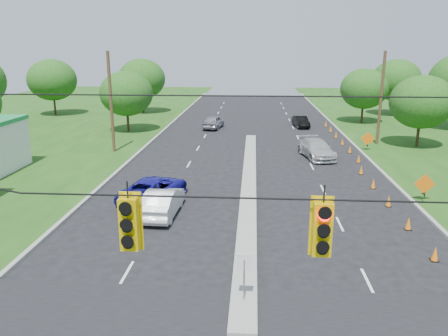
{
  "coord_description": "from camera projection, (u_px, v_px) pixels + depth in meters",
  "views": [
    {
      "loc": [
        0.24,
        -8.33,
        9.16
      ],
      "look_at": [
        -1.34,
        14.86,
        2.8
      ],
      "focal_mm": 35.0,
      "sensor_mm": 36.0,
      "label": 1
    }
  ],
  "objects": [
    {
      "name": "curb_left",
      "position": [
        140.0,
        152.0,
        39.98
      ],
      "size": [
        0.25,
        110.0,
        0.16
      ],
      "primitive_type": "cube",
      "color": "gray",
      "rests_on": "ground"
    },
    {
      "name": "curb_right",
      "position": [
        364.0,
        156.0,
        38.65
      ],
      "size": [
        0.25,
        110.0,
        0.16
      ],
      "primitive_type": "cube",
      "color": "gray",
      "rests_on": "ground"
    },
    {
      "name": "median",
      "position": [
        249.0,
        184.0,
        30.65
      ],
      "size": [
        1.0,
        34.0,
        0.18
      ],
      "primitive_type": "cube",
      "color": "gray",
      "rests_on": "ground"
    },
    {
      "name": "median_sign",
      "position": [
        244.0,
        268.0,
        15.83
      ],
      "size": [
        0.55,
        0.06,
        2.05
      ],
      "color": "gray",
      "rests_on": "ground"
    },
    {
      "name": "signal_span",
      "position": [
        235.0,
        280.0,
        8.17
      ],
      "size": [
        25.6,
        0.32,
        9.0
      ],
      "color": "#422D1C",
      "rests_on": "ground"
    },
    {
      "name": "utility_pole_far_left",
      "position": [
        111.0,
        103.0,
        38.95
      ],
      "size": [
        0.28,
        0.28,
        9.0
      ],
      "primitive_type": "cylinder",
      "color": "#422D1C",
      "rests_on": "ground"
    },
    {
      "name": "utility_pole_far_right",
      "position": [
        381.0,
        99.0,
        42.12
      ],
      "size": [
        0.28,
        0.28,
        9.0
      ],
      "primitive_type": "cylinder",
      "color": "#422D1C",
      "rests_on": "ground"
    },
    {
      "name": "cone_2",
      "position": [
        435.0,
        254.0,
        19.42
      ],
      "size": [
        0.32,
        0.32,
        0.7
      ],
      "primitive_type": "cone",
      "color": "orange",
      "rests_on": "ground"
    },
    {
      "name": "cone_3",
      "position": [
        408.0,
        223.0,
        22.79
      ],
      "size": [
        0.32,
        0.32,
        0.7
      ],
      "primitive_type": "cone",
      "color": "orange",
      "rests_on": "ground"
    },
    {
      "name": "cone_4",
      "position": [
        389.0,
        201.0,
        26.16
      ],
      "size": [
        0.32,
        0.32,
        0.7
      ],
      "primitive_type": "cone",
      "color": "orange",
      "rests_on": "ground"
    },
    {
      "name": "cone_5",
      "position": [
        373.0,
        184.0,
        29.53
      ],
      "size": [
        0.32,
        0.32,
        0.7
      ],
      "primitive_type": "cone",
      "color": "orange",
      "rests_on": "ground"
    },
    {
      "name": "cone_6",
      "position": [
        361.0,
        170.0,
        32.9
      ],
      "size": [
        0.32,
        0.32,
        0.7
      ],
      "primitive_type": "cone",
      "color": "orange",
      "rests_on": "ground"
    },
    {
      "name": "cone_7",
      "position": [
        359.0,
        159.0,
        36.22
      ],
      "size": [
        0.32,
        0.32,
        0.7
      ],
      "primitive_type": "cone",
      "color": "orange",
      "rests_on": "ground"
    },
    {
      "name": "cone_8",
      "position": [
        350.0,
        149.0,
        39.59
      ],
      "size": [
        0.32,
        0.32,
        0.7
      ],
      "primitive_type": "cone",
      "color": "orange",
      "rests_on": "ground"
    },
    {
      "name": "cone_9",
      "position": [
        342.0,
        141.0,
        42.96
      ],
      "size": [
        0.32,
        0.32,
        0.7
      ],
      "primitive_type": "cone",
      "color": "orange",
      "rests_on": "ground"
    },
    {
      "name": "cone_10",
      "position": [
        336.0,
        135.0,
        46.33
      ],
      "size": [
        0.32,
        0.32,
        0.7
      ],
      "primitive_type": "cone",
      "color": "orange",
      "rests_on": "ground"
    },
    {
      "name": "cone_11",
      "position": [
        331.0,
        129.0,
        49.7
      ],
      "size": [
        0.32,
        0.32,
        0.7
      ],
      "primitive_type": "cone",
      "color": "orange",
      "rests_on": "ground"
    },
    {
      "name": "cone_12",
      "position": [
        326.0,
        124.0,
        53.07
      ],
      "size": [
        0.32,
        0.32,
        0.7
      ],
      "primitive_type": "cone",
      "color": "orange",
      "rests_on": "ground"
    },
    {
      "name": "work_sign_1",
      "position": [
        425.0,
        185.0,
        26.77
      ],
      "size": [
        1.27,
        0.58,
        1.37
      ],
      "color": "black",
      "rests_on": "ground"
    },
    {
      "name": "work_sign_2",
      "position": [
        368.0,
        139.0,
        40.24
      ],
      "size": [
        1.27,
        0.58,
        1.37
      ],
      "color": "black",
      "rests_on": "ground"
    },
    {
      "name": "tree_4",
      "position": [
        52.0,
        80.0,
        61.02
      ],
      "size": [
        6.72,
        6.72,
        7.84
      ],
      "color": "black",
      "rests_on": "ground"
    },
    {
      "name": "tree_5",
      "position": [
        126.0,
        94.0,
        48.71
      ],
      "size": [
        5.88,
        5.88,
        6.86
      ],
      "color": "black",
      "rests_on": "ground"
    },
    {
      "name": "tree_6",
      "position": [
        142.0,
        79.0,
        63.12
      ],
      "size": [
        6.72,
        6.72,
        7.84
      ],
      "color": "black",
      "rests_on": "ground"
    },
    {
      "name": "tree_9",
      "position": [
        422.0,
        102.0,
        40.97
      ],
      "size": [
        5.88,
        5.88,
        6.86
      ],
      "color": "black",
      "rests_on": "ground"
    },
    {
      "name": "tree_11",
      "position": [
        396.0,
        80.0,
        60.75
      ],
      "size": [
        6.72,
        6.72,
        7.84
      ],
      "color": "black",
      "rests_on": "ground"
    },
    {
      "name": "tree_12",
      "position": [
        364.0,
        89.0,
        54.57
      ],
      "size": [
        5.88,
        5.88,
        6.86
      ],
      "color": "black",
      "rests_on": "ground"
    },
    {
      "name": "white_sedan",
      "position": [
        163.0,
        202.0,
        24.74
      ],
      "size": [
        1.81,
        4.77,
        1.55
      ],
      "primitive_type": "imported",
      "rotation": [
        0.0,
        0.0,
        3.11
      ],
      "color": "white",
      "rests_on": "ground"
    },
    {
      "name": "blue_pickup",
      "position": [
        154.0,
        189.0,
        27.04
      ],
      "size": [
        3.99,
        6.03,
        1.54
      ],
      "primitive_type": "imported",
      "rotation": [
        0.0,
        0.0,
        2.86
      ],
      "color": "#18138C",
      "rests_on": "ground"
    },
    {
      "name": "silver_car_far",
      "position": [
        316.0,
        149.0,
        37.87
      ],
      "size": [
        3.2,
        5.71,
        1.56
      ],
      "primitive_type": "imported",
      "rotation": [
        0.0,
        0.0,
        0.2
      ],
      "color": "#ACACAC",
      "rests_on": "ground"
    },
    {
      "name": "silver_car_oncoming",
      "position": [
        213.0,
        122.0,
        51.79
      ],
      "size": [
        2.56,
        4.82,
        1.56
      ],
      "primitive_type": "imported",
      "rotation": [
        0.0,
        0.0,
        2.98
      ],
      "color": "gray",
      "rests_on": "ground"
    },
    {
      "name": "dark_car_receding",
      "position": [
        301.0,
        122.0,
        52.67
      ],
      "size": [
        1.95,
        4.22,
        1.34
      ],
      "primitive_type": "imported",
      "rotation": [
        0.0,
        0.0,
        0.13
      ],
      "color": "black",
      "rests_on": "ground"
    }
  ]
}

